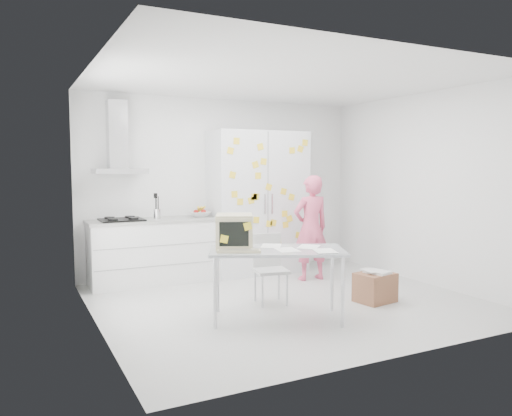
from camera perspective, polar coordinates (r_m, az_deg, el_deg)
name	(u,v)px	position (r m, az deg, el deg)	size (l,w,h in m)	color
floor	(286,302)	(6.30, 3.49, -10.68)	(4.50, 4.00, 0.02)	silver
walls	(260,190)	(6.70, 0.48, 2.09)	(4.52, 4.01, 2.70)	white
ceiling	(288,80)	(6.15, 3.63, 14.44)	(4.50, 4.00, 0.02)	white
counter_run	(154,250)	(7.29, -11.54, -4.73)	(1.84, 0.63, 1.28)	white
range_hood	(118,145)	(7.22, -15.52, 6.94)	(0.70, 0.48, 1.01)	silver
tall_cabinet	(258,202)	(7.77, 0.25, 0.64)	(1.50, 0.68, 2.20)	silver
person	(311,228)	(7.33, 6.29, -2.27)	(0.56, 0.37, 1.53)	#E05779
desk	(250,240)	(5.43, -0.70, -3.68)	(1.61, 1.26, 1.15)	#ACB1B7
chair	(269,264)	(6.14, 1.52, -6.42)	(0.44, 0.44, 0.84)	beige
cardboard_box	(375,287)	(6.39, 13.46, -8.76)	(0.50, 0.42, 0.39)	brown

